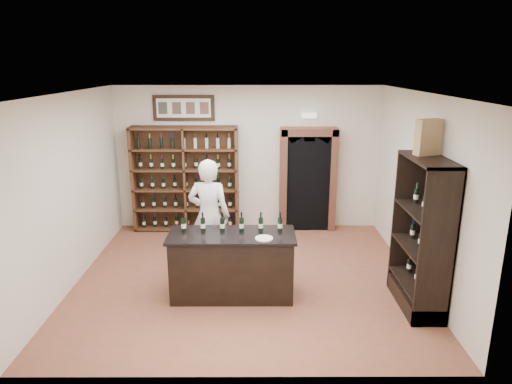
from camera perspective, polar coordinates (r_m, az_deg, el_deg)
floor at (r=7.70m, az=-1.22°, el=-10.60°), size 5.50×5.50×0.00m
ceiling at (r=6.91m, az=-1.37°, el=12.27°), size 5.50×5.50×0.00m
wall_back at (r=9.60m, az=-1.01°, el=4.23°), size 5.50×0.04×3.00m
wall_left at (r=7.72m, az=-22.14°, el=0.18°), size 0.04×5.00×3.00m
wall_right at (r=7.62m, az=19.85°, el=0.21°), size 0.04×5.00×3.00m
wine_shelf at (r=9.63m, az=-8.77°, el=1.64°), size 2.20×0.38×2.20m
framed_picture at (r=9.52m, az=-9.02°, el=10.34°), size 1.25×0.04×0.52m
arched_doorway at (r=9.57m, az=6.49°, el=1.88°), size 1.17×0.35×2.17m
emergency_light at (r=9.44m, az=6.67°, el=9.46°), size 0.30×0.10×0.10m
tasting_counter at (r=6.96m, az=-3.00°, el=-9.14°), size 1.88×0.78×1.00m
counter_bottle_0 at (r=6.90m, az=-9.03°, el=-4.04°), size 0.07×0.07×0.30m
counter_bottle_1 at (r=6.86m, az=-6.65°, el=-4.06°), size 0.07×0.07×0.30m
counter_bottle_2 at (r=6.83m, az=-4.24°, el=-4.08°), size 0.07×0.07×0.30m
counter_bottle_3 at (r=6.82m, az=-1.82°, el=-4.08°), size 0.07×0.07×0.30m
counter_bottle_4 at (r=6.81m, az=0.61°, el=-4.08°), size 0.07×0.07×0.30m
counter_bottle_5 at (r=6.82m, az=3.03°, el=-4.07°), size 0.07×0.07×0.30m
side_cabinet at (r=6.99m, az=19.98°, el=-7.69°), size 0.48×1.20×2.20m
shopkeeper at (r=7.66m, az=-5.88°, el=-2.99°), size 0.77×0.57×1.94m
plate at (r=6.55m, az=1.01°, el=-5.82°), size 0.26×0.26×0.02m
wine_crate at (r=6.72m, az=20.71°, el=6.43°), size 0.38×0.25×0.50m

